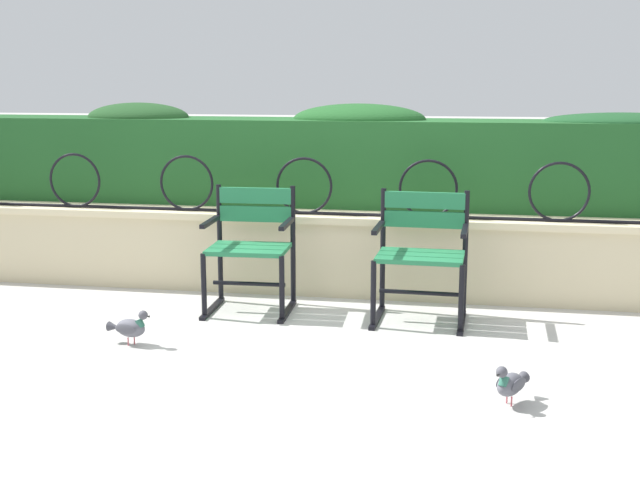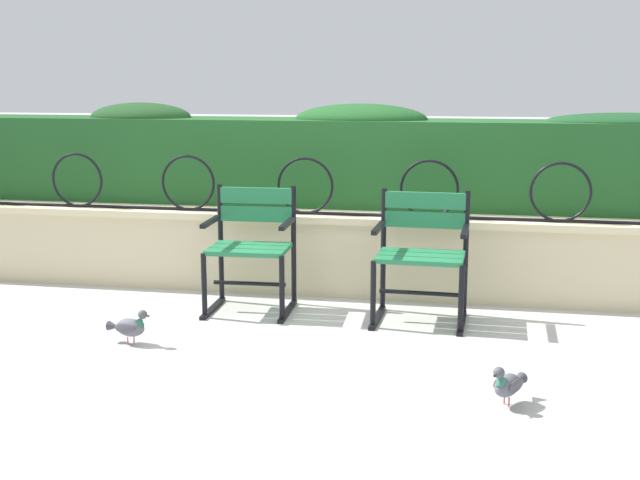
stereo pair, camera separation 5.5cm
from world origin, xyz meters
TOP-DOWN VIEW (x-y plane):
  - ground_plane at (0.00, 0.00)m, footprint 60.00×60.00m
  - stone_wall at (0.00, 0.89)m, footprint 7.38×0.41m
  - iron_arch_fence at (-0.21, 0.82)m, footprint 6.84×0.02m
  - hedge_row at (-0.00, 1.38)m, footprint 7.23×0.62m
  - park_chair_left at (-0.52, 0.33)m, footprint 0.59×0.54m
  - park_chair_right at (0.64, 0.30)m, footprint 0.61×0.54m
  - pigeon_near_chairs at (-1.04, -0.57)m, footprint 0.29×0.13m
  - pigeon_far_side at (1.17, -1.10)m, footprint 0.19×0.27m

SIDE VIEW (x-z plane):
  - ground_plane at x=0.00m, z-range 0.00..0.00m
  - pigeon_near_chairs at x=-1.04m, z-range 0.00..0.22m
  - pigeon_far_side at x=1.17m, z-range 0.00..0.22m
  - stone_wall at x=0.00m, z-range 0.00..0.60m
  - park_chair_left at x=-0.52m, z-range 0.04..0.88m
  - park_chair_right at x=0.64m, z-range 0.04..0.88m
  - iron_arch_fence at x=-0.21m, z-range 0.57..0.99m
  - hedge_row at x=0.00m, z-range 0.57..1.36m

